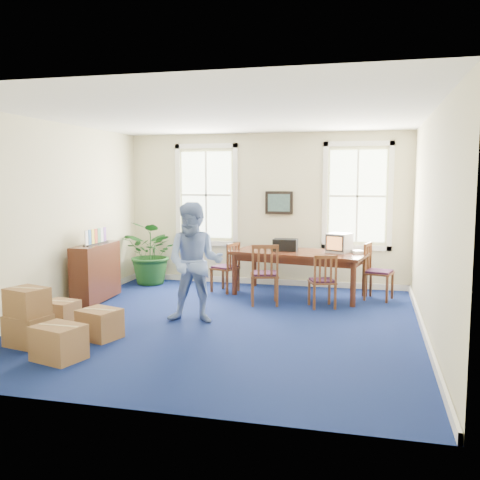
% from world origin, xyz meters
% --- Properties ---
extents(floor, '(6.50, 6.50, 0.00)m').
position_xyz_m(floor, '(0.00, 0.00, 0.00)').
color(floor, navy).
rests_on(floor, ground).
extents(ceiling, '(6.50, 6.50, 0.00)m').
position_xyz_m(ceiling, '(0.00, 0.00, 3.20)').
color(ceiling, white).
rests_on(ceiling, ground).
extents(wall_back, '(6.50, 0.00, 6.50)m').
position_xyz_m(wall_back, '(0.00, 3.25, 1.60)').
color(wall_back, beige).
rests_on(wall_back, ground).
extents(wall_front, '(6.50, 0.00, 6.50)m').
position_xyz_m(wall_front, '(0.00, -3.25, 1.60)').
color(wall_front, beige).
rests_on(wall_front, ground).
extents(wall_left, '(0.00, 6.50, 6.50)m').
position_xyz_m(wall_left, '(-3.00, 0.00, 1.60)').
color(wall_left, beige).
rests_on(wall_left, ground).
extents(wall_right, '(0.00, 6.50, 6.50)m').
position_xyz_m(wall_right, '(3.00, 0.00, 1.60)').
color(wall_right, beige).
rests_on(wall_right, ground).
extents(baseboard_back, '(6.00, 0.04, 0.12)m').
position_xyz_m(baseboard_back, '(0.00, 3.22, 0.06)').
color(baseboard_back, white).
rests_on(baseboard_back, ground).
extents(baseboard_left, '(0.04, 6.50, 0.12)m').
position_xyz_m(baseboard_left, '(-2.97, 0.00, 0.06)').
color(baseboard_left, white).
rests_on(baseboard_left, ground).
extents(baseboard_right, '(0.04, 6.50, 0.12)m').
position_xyz_m(baseboard_right, '(2.97, 0.00, 0.06)').
color(baseboard_right, white).
rests_on(baseboard_right, ground).
extents(window_left, '(1.40, 0.12, 2.20)m').
position_xyz_m(window_left, '(-1.30, 3.23, 1.90)').
color(window_left, white).
rests_on(window_left, ground).
extents(window_right, '(1.40, 0.12, 2.20)m').
position_xyz_m(window_right, '(1.90, 3.23, 1.90)').
color(window_right, white).
rests_on(window_right, ground).
extents(wall_picture, '(0.58, 0.06, 0.48)m').
position_xyz_m(wall_picture, '(0.30, 3.20, 1.75)').
color(wall_picture, black).
rests_on(wall_picture, ground).
extents(conference_table, '(2.70, 1.63, 0.86)m').
position_xyz_m(conference_table, '(0.86, 2.29, 0.43)').
color(conference_table, '#471F11').
rests_on(conference_table, ground).
extents(crt_tv, '(0.55, 0.56, 0.37)m').
position_xyz_m(crt_tv, '(1.61, 2.34, 1.04)').
color(crt_tv, '#B7B7BC').
rests_on(crt_tv, conference_table).
extents(game_console, '(0.25, 0.28, 0.06)m').
position_xyz_m(game_console, '(1.95, 2.29, 0.89)').
color(game_console, white).
rests_on(game_console, conference_table).
extents(equipment_bag, '(0.46, 0.30, 0.23)m').
position_xyz_m(equipment_bag, '(0.58, 2.34, 0.97)').
color(equipment_bag, black).
rests_on(equipment_bag, conference_table).
extents(chair_near_left, '(0.60, 0.60, 1.11)m').
position_xyz_m(chair_near_left, '(0.35, 1.43, 0.55)').
color(chair_near_left, brown).
rests_on(chair_near_left, ground).
extents(chair_near_right, '(0.55, 0.55, 0.95)m').
position_xyz_m(chair_near_right, '(1.38, 1.43, 0.48)').
color(chair_near_right, brown).
rests_on(chair_near_right, ground).
extents(chair_end_left, '(0.58, 0.58, 0.99)m').
position_xyz_m(chair_end_left, '(-0.63, 2.29, 0.50)').
color(chair_end_left, brown).
rests_on(chair_end_left, ground).
extents(chair_end_right, '(0.58, 0.58, 1.06)m').
position_xyz_m(chair_end_right, '(2.35, 2.29, 0.53)').
color(chair_end_right, brown).
rests_on(chair_end_right, ground).
extents(man, '(0.99, 0.81, 1.89)m').
position_xyz_m(man, '(-0.47, -0.03, 0.95)').
color(man, '#7591CC').
rests_on(man, ground).
extents(credenza, '(0.43, 1.33, 1.03)m').
position_xyz_m(credenza, '(-2.69, 0.88, 0.52)').
color(credenza, '#471F11').
rests_on(credenza, ground).
extents(brochure_rack, '(0.22, 0.69, 0.30)m').
position_xyz_m(brochure_rack, '(-2.67, 0.88, 1.18)').
color(brochure_rack, '#99999E').
rests_on(brochure_rack, credenza).
extents(potted_plant, '(1.53, 1.44, 1.35)m').
position_xyz_m(potted_plant, '(-2.33, 2.66, 0.68)').
color(potted_plant, '#184619').
rests_on(potted_plant, ground).
extents(cardboard_boxes, '(1.77, 1.77, 0.83)m').
position_xyz_m(cardboard_boxes, '(-2.08, -1.60, 0.42)').
color(cardboard_boxes, olive).
rests_on(cardboard_boxes, ground).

